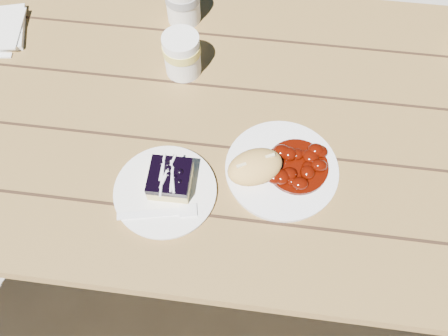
# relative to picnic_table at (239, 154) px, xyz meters

# --- Properties ---
(ground) EXTENTS (60.00, 60.00, 0.00)m
(ground) POSITION_rel_picnic_table_xyz_m (0.00, 0.00, -0.59)
(ground) COLOR #A6A196
(ground) RESTS_ON ground
(picnic_table) EXTENTS (2.00, 1.55, 0.75)m
(picnic_table) POSITION_rel_picnic_table_xyz_m (0.00, 0.00, 0.00)
(picnic_table) COLOR brown
(picnic_table) RESTS_ON ground
(main_plate) EXTENTS (0.23, 0.23, 0.02)m
(main_plate) POSITION_rel_picnic_table_xyz_m (0.10, -0.12, 0.17)
(main_plate) COLOR white
(main_plate) RESTS_ON picnic_table
(goulash_stew) EXTENTS (0.13, 0.13, 0.04)m
(goulash_stew) POSITION_rel_picnic_table_xyz_m (0.13, -0.12, 0.20)
(goulash_stew) COLOR #470A02
(goulash_stew) RESTS_ON main_plate
(bread_roll) EXTENTS (0.14, 0.12, 0.06)m
(bread_roll) POSITION_rel_picnic_table_xyz_m (0.04, -0.14, 0.21)
(bread_roll) COLOR #D9A753
(bread_roll) RESTS_ON main_plate
(dessert_plate) EXTENTS (0.20, 0.20, 0.01)m
(dessert_plate) POSITION_rel_picnic_table_xyz_m (-0.13, -0.20, 0.17)
(dessert_plate) COLOR white
(dessert_plate) RESTS_ON picnic_table
(blueberry_cake) EXTENTS (0.08, 0.08, 0.05)m
(blueberry_cake) POSITION_rel_picnic_table_xyz_m (-0.12, -0.19, 0.19)
(blueberry_cake) COLOR #E5D07D
(blueberry_cake) RESTS_ON dessert_plate
(fork_dessert) EXTENTS (0.16, 0.06, 0.00)m
(fork_dessert) POSITION_rel_picnic_table_xyz_m (-0.15, -0.26, 0.17)
(fork_dessert) COLOR white
(fork_dessert) RESTS_ON dessert_plate
(coffee_cup) EXTENTS (0.08, 0.08, 0.10)m
(coffee_cup) POSITION_rel_picnic_table_xyz_m (-0.18, 0.29, 0.21)
(coffee_cup) COLOR white
(coffee_cup) RESTS_ON picnic_table
(second_cup) EXTENTS (0.08, 0.08, 0.10)m
(second_cup) POSITION_rel_picnic_table_xyz_m (-0.15, 0.12, 0.21)
(second_cup) COLOR white
(second_cup) RESTS_ON picnic_table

